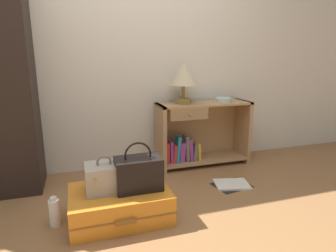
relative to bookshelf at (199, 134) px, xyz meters
name	(u,v)px	position (x,y,z in m)	size (l,w,h in m)	color
ground_plane	(172,245)	(-0.74, -1.27, -0.34)	(9.00, 9.00, 0.00)	olive
back_wall	(125,42)	(-0.74, 0.23, 0.96)	(6.40, 0.10, 2.60)	silver
bookshelf	(199,134)	(0.00, 0.00, 0.00)	(1.01, 0.34, 0.68)	tan
table_lamp	(184,76)	(-0.19, 0.00, 0.62)	(0.29, 0.29, 0.41)	olive
bowl	(223,100)	(0.27, -0.03, 0.37)	(0.18, 0.18, 0.04)	silver
suitcase_large	(120,204)	(-1.00, -0.85, -0.23)	(0.71, 0.51, 0.22)	orange
train_case	(105,177)	(-1.09, -0.83, -0.02)	(0.27, 0.24, 0.27)	#A89E8E
handbag	(138,173)	(-0.86, -0.88, 0.01)	(0.33, 0.20, 0.36)	black
bottle	(55,212)	(-1.45, -0.82, -0.23)	(0.07, 0.07, 0.22)	white
open_book_on_floor	(232,185)	(0.07, -0.62, -0.33)	(0.36, 0.30, 0.02)	white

